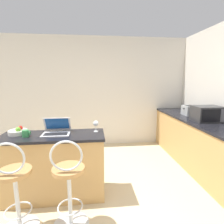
{
  "coord_description": "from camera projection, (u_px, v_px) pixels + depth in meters",
  "views": [
    {
      "loc": [
        0.14,
        -1.64,
        1.61
      ],
      "look_at": [
        0.5,
        1.68,
        0.99
      ],
      "focal_mm": 28.0,
      "sensor_mm": 36.0,
      "label": 1
    }
  ],
  "objects": [
    {
      "name": "wall_back",
      "position": [
        87.0,
        93.0,
        4.2
      ],
      "size": [
        12.0,
        0.06,
        2.6
      ],
      "color": "silver",
      "rests_on": "ground_plane"
    },
    {
      "name": "breakfast_bar",
      "position": [
        55.0,
        166.0,
        2.39
      ],
      "size": [
        1.36,
        0.5,
        0.89
      ],
      "color": "tan",
      "rests_on": "ground_plane"
    },
    {
      "name": "counter_right",
      "position": [
        206.0,
        148.0,
        3.04
      ],
      "size": [
        0.67,
        3.11,
        0.89
      ],
      "color": "tan",
      "rests_on": "ground_plane"
    },
    {
      "name": "bar_stool_near",
      "position": [
        15.0,
        190.0,
        1.79
      ],
      "size": [
        0.4,
        0.4,
        1.04
      ],
      "color": "silver",
      "rests_on": "ground_plane"
    },
    {
      "name": "bar_stool_far",
      "position": [
        69.0,
        187.0,
        1.85
      ],
      "size": [
        0.4,
        0.4,
        1.04
      ],
      "color": "silver",
      "rests_on": "ground_plane"
    },
    {
      "name": "laptop",
      "position": [
        57.0,
        129.0,
        2.37
      ],
      "size": [
        0.36,
        0.29,
        0.21
      ],
      "color": "silver",
      "rests_on": "breakfast_bar"
    },
    {
      "name": "microwave",
      "position": [
        207.0,
        114.0,
        3.04
      ],
      "size": [
        0.46,
        0.34,
        0.27
      ],
      "color": "#2D2D30",
      "rests_on": "counter_right"
    },
    {
      "name": "toaster",
      "position": [
        189.0,
        110.0,
        3.58
      ],
      "size": [
        0.25,
        0.27,
        0.2
      ],
      "color": "#9EA3A8",
      "rests_on": "counter_right"
    },
    {
      "name": "mug_green",
      "position": [
        26.0,
        133.0,
        2.23
      ],
      "size": [
        0.1,
        0.08,
        0.09
      ],
      "color": "#338447",
      "rests_on": "breakfast_bar"
    },
    {
      "name": "fruit_bowl",
      "position": [
        18.0,
        131.0,
        2.34
      ],
      "size": [
        0.24,
        0.24,
        0.11
      ],
      "color": "silver",
      "rests_on": "breakfast_bar"
    },
    {
      "name": "wine_glass_tall",
      "position": [
        96.0,
        124.0,
        2.44
      ],
      "size": [
        0.08,
        0.08,
        0.16
      ],
      "color": "silver",
      "rests_on": "breakfast_bar"
    }
  ]
}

